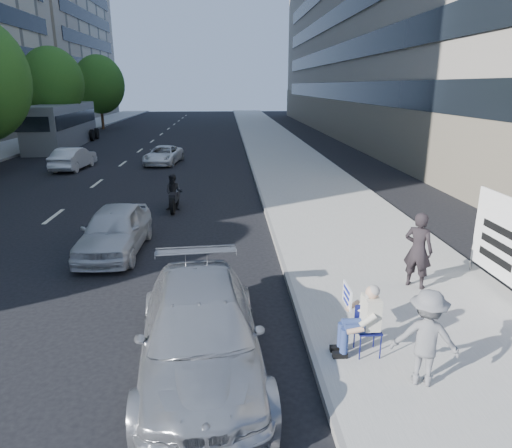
{
  "coord_description": "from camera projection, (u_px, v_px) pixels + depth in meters",
  "views": [
    {
      "loc": [
        -0.01,
        -8.81,
        4.69
      ],
      "look_at": [
        0.67,
        1.65,
        1.5
      ],
      "focal_mm": 32.0,
      "sensor_mm": 36.0,
      "label": 1
    }
  ],
  "objects": [
    {
      "name": "tree_far_d",
      "position": [
        52.0,
        83.0,
        36.15
      ],
      "size": [
        4.8,
        4.8,
        7.65
      ],
      "color": "#382616",
      "rests_on": "ground"
    },
    {
      "name": "seated_protester",
      "position": [
        362.0,
        316.0,
        7.88
      ],
      "size": [
        0.83,
        1.12,
        1.31
      ],
      "color": "navy",
      "rests_on": "near_sidewalk"
    },
    {
      "name": "white_sedan_near",
      "position": [
        115.0,
        230.0,
        13.21
      ],
      "size": [
        1.73,
        4.04,
        1.36
      ],
      "primitive_type": "imported",
      "rotation": [
        0.0,
        0.0,
        -0.03
      ],
      "color": "silver",
      "rests_on": "ground"
    },
    {
      "name": "ground",
      "position": [
        230.0,
        314.0,
        9.78
      ],
      "size": [
        160.0,
        160.0,
        0.0
      ],
      "primitive_type": "plane",
      "color": "black",
      "rests_on": "ground"
    },
    {
      "name": "jogger",
      "position": [
        426.0,
        338.0,
        7.07
      ],
      "size": [
        1.16,
        0.88,
        1.59
      ],
      "primitive_type": "imported",
      "rotation": [
        0.0,
        0.0,
        2.82
      ],
      "color": "slate",
      "rests_on": "near_sidewalk"
    },
    {
      "name": "parked_sedan",
      "position": [
        200.0,
        333.0,
        7.63
      ],
      "size": [
        2.43,
        5.13,
        1.45
      ],
      "primitive_type": "imported",
      "rotation": [
        0.0,
        0.0,
        0.08
      ],
      "color": "#9B9DA2",
      "rests_on": "ground"
    },
    {
      "name": "white_sedan_far",
      "position": [
        163.0,
        155.0,
        28.29
      ],
      "size": [
        2.34,
        4.15,
        1.09
      ],
      "primitive_type": "imported",
      "rotation": [
        0.0,
        0.0,
        -0.14
      ],
      "color": "white",
      "rests_on": "ground"
    },
    {
      "name": "pedestrian_woman",
      "position": [
        418.0,
        250.0,
        10.5
      ],
      "size": [
        0.78,
        0.76,
        1.81
      ],
      "primitive_type": "imported",
      "rotation": [
        0.0,
        0.0,
        2.42
      ],
      "color": "black",
      "rests_on": "near_sidewalk"
    },
    {
      "name": "far_bldg_north",
      "position": [
        7.0,
        15.0,
        63.04
      ],
      "size": [
        22.0,
        28.0,
        28.0
      ],
      "primitive_type": "cube",
      "color": "beige",
      "rests_on": "ground"
    },
    {
      "name": "near_building",
      "position": [
        426.0,
        20.0,
        38.46
      ],
      "size": [
        14.0,
        70.0,
        20.0
      ],
      "primitive_type": "cube",
      "color": "gray",
      "rests_on": "ground"
    },
    {
      "name": "motorcycle",
      "position": [
        174.0,
        194.0,
        17.73
      ],
      "size": [
        0.72,
        2.04,
        1.42
      ],
      "rotation": [
        0.0,
        0.0,
        -0.04
      ],
      "color": "black",
      "rests_on": "ground"
    },
    {
      "name": "tree_far_e",
      "position": [
        99.0,
        84.0,
        49.55
      ],
      "size": [
        5.4,
        5.4,
        7.89
      ],
      "color": "#382616",
      "rests_on": "ground"
    },
    {
      "name": "bus",
      "position": [
        62.0,
        125.0,
        36.21
      ],
      "size": [
        3.19,
        12.17,
        3.3
      ],
      "rotation": [
        0.0,
        0.0,
        0.05
      ],
      "color": "slate",
      "rests_on": "ground"
    },
    {
      "name": "white_sedan_mid",
      "position": [
        73.0,
        158.0,
        26.46
      ],
      "size": [
        1.71,
        3.98,
        1.28
      ],
      "primitive_type": "imported",
      "rotation": [
        0.0,
        0.0,
        3.05
      ],
      "color": "silver",
      "rests_on": "ground"
    },
    {
      "name": "near_sidewalk",
      "position": [
        289.0,
        161.0,
        29.1
      ],
      "size": [
        5.0,
        120.0,
        0.15
      ],
      "primitive_type": "cube",
      "color": "gray",
      "rests_on": "ground"
    }
  ]
}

